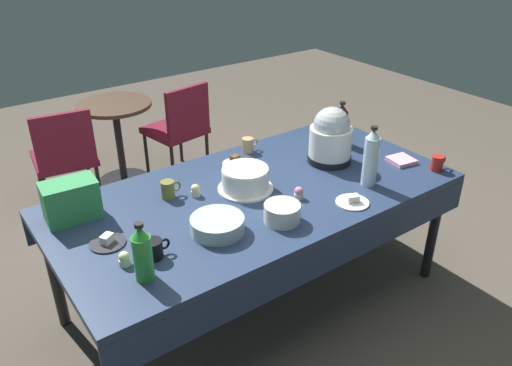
{
  "coord_description": "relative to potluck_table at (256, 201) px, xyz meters",
  "views": [
    {
      "loc": [
        -1.41,
        -1.95,
        2.11
      ],
      "look_at": [
        0.0,
        0.0,
        0.8
      ],
      "focal_mm": 35.64,
      "sensor_mm": 36.0,
      "label": 1
    }
  ],
  "objects": [
    {
      "name": "ground",
      "position": [
        0.0,
        0.0,
        -0.69
      ],
      "size": [
        9.0,
        9.0,
        0.0
      ],
      "primitive_type": "plane",
      "color": "brown"
    },
    {
      "name": "potluck_table",
      "position": [
        0.0,
        0.0,
        0.0
      ],
      "size": [
        2.2,
        1.1,
        0.75
      ],
      "color": "navy",
      "rests_on": "ground"
    },
    {
      "name": "frosted_layer_cake",
      "position": [
        -0.04,
        0.05,
        0.13
      ],
      "size": [
        0.31,
        0.31,
        0.13
      ],
      "color": "silver",
      "rests_on": "potluck_table"
    },
    {
      "name": "slow_cooker",
      "position": [
        0.58,
        0.04,
        0.22
      ],
      "size": [
        0.27,
        0.27,
        0.34
      ],
      "color": "black",
      "rests_on": "potluck_table"
    },
    {
      "name": "glass_salad_bowl",
      "position": [
        -0.38,
        -0.21,
        0.1
      ],
      "size": [
        0.26,
        0.26,
        0.08
      ],
      "primitive_type": "cylinder",
      "color": "#B2C6BC",
      "rests_on": "potluck_table"
    },
    {
      "name": "ceramic_snack_bowl",
      "position": [
        -0.07,
        -0.32,
        0.11
      ],
      "size": [
        0.18,
        0.18,
        0.09
      ],
      "primitive_type": "cylinder",
      "color": "silver",
      "rests_on": "potluck_table"
    },
    {
      "name": "dessert_plate_charcoal",
      "position": [
        -0.84,
        0.0,
        0.07
      ],
      "size": [
        0.17,
        0.17,
        0.05
      ],
      "color": "#2D2D33",
      "rests_on": "potluck_table"
    },
    {
      "name": "dessert_plate_white",
      "position": [
        0.33,
        -0.4,
        0.07
      ],
      "size": [
        0.18,
        0.18,
        0.05
      ],
      "color": "white",
      "rests_on": "potluck_table"
    },
    {
      "name": "dessert_plate_cream",
      "position": [
        0.09,
        0.34,
        0.08
      ],
      "size": [
        0.15,
        0.15,
        0.06
      ],
      "color": "beige",
      "rests_on": "potluck_table"
    },
    {
      "name": "cupcake_lemon",
      "position": [
        -0.29,
        0.15,
        0.09
      ],
      "size": [
        0.05,
        0.05,
        0.07
      ],
      "color": "beige",
      "rests_on": "potluck_table"
    },
    {
      "name": "cupcake_mint",
      "position": [
        0.14,
        -0.2,
        0.09
      ],
      "size": [
        0.05,
        0.05,
        0.07
      ],
      "color": "beige",
      "rests_on": "potluck_table"
    },
    {
      "name": "cupcake_cocoa",
      "position": [
        -0.84,
        -0.2,
        0.09
      ],
      "size": [
        0.05,
        0.05,
        0.07
      ],
      "color": "beige",
      "rests_on": "potluck_table"
    },
    {
      "name": "soda_bottle_lime_soda",
      "position": [
        -0.81,
        -0.33,
        0.19
      ],
      "size": [
        0.08,
        0.08,
        0.27
      ],
      "color": "green",
      "rests_on": "potluck_table"
    },
    {
      "name": "soda_bottle_cola",
      "position": [
        0.82,
        0.2,
        0.19
      ],
      "size": [
        0.08,
        0.08,
        0.28
      ],
      "color": "#33190F",
      "rests_on": "potluck_table"
    },
    {
      "name": "soda_bottle_water",
      "position": [
        0.55,
        -0.3,
        0.22
      ],
      "size": [
        0.08,
        0.08,
        0.35
      ],
      "color": "silver",
      "rests_on": "potluck_table"
    },
    {
      "name": "coffee_mug_tan",
      "position": [
        0.26,
        0.44,
        0.11
      ],
      "size": [
        0.11,
        0.07,
        0.09
      ],
      "color": "tan",
      "rests_on": "potluck_table"
    },
    {
      "name": "coffee_mug_black",
      "position": [
        -0.71,
        -0.22,
        0.11
      ],
      "size": [
        0.13,
        0.09,
        0.09
      ],
      "color": "black",
      "rests_on": "potluck_table"
    },
    {
      "name": "coffee_mug_olive",
      "position": [
        -0.42,
        0.22,
        0.11
      ],
      "size": [
        0.11,
        0.07,
        0.1
      ],
      "color": "olive",
      "rests_on": "potluck_table"
    },
    {
      "name": "coffee_mug_red",
      "position": [
        1.01,
        -0.42,
        0.11
      ],
      "size": [
        0.11,
        0.07,
        0.09
      ],
      "color": "#B2231E",
      "rests_on": "potluck_table"
    },
    {
      "name": "soda_carton",
      "position": [
        -0.89,
        0.31,
        0.16
      ],
      "size": [
        0.27,
        0.18,
        0.2
      ],
      "primitive_type": "cube",
      "rotation": [
        0.0,
        0.0,
        -0.07
      ],
      "color": "#338C4C",
      "rests_on": "potluck_table"
    },
    {
      "name": "paper_napkin_stack",
      "position": [
        0.93,
        -0.23,
        0.07
      ],
      "size": [
        0.16,
        0.16,
        0.02
      ],
      "primitive_type": "cube",
      "rotation": [
        0.0,
        0.0,
        -0.16
      ],
      "color": "pink",
      "rests_on": "potluck_table"
    },
    {
      "name": "maroon_chair_left",
      "position": [
        -0.56,
        1.67,
        -0.2
      ],
      "size": [
        0.49,
        0.49,
        0.85
      ],
      "color": "maroon",
      "rests_on": "ground"
    },
    {
      "name": "maroon_chair_right",
      "position": [
        0.41,
        1.67,
        -0.2
      ],
      "size": [
        0.51,
        0.51,
        0.85
      ],
      "color": "maroon",
      "rests_on": "ground"
    },
    {
      "name": "round_cafe_table",
      "position": [
        -0.05,
        1.9,
        -0.19
      ],
      "size": [
        0.6,
        0.6,
        0.72
      ],
      "color": "#473323",
      "rests_on": "ground"
    }
  ]
}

